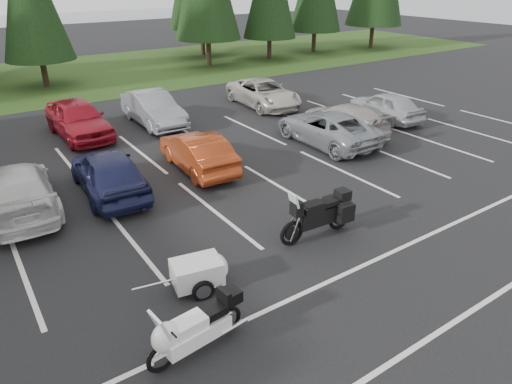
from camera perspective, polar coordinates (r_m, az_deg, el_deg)
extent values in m
plane|color=black|center=(12.92, -4.81, -4.87)|extent=(120.00, 120.00, 0.00)
cube|color=#253D13|center=(34.79, -25.47, 12.58)|extent=(80.00, 16.00, 0.01)
cube|color=slate|center=(65.74, -27.30, 17.49)|extent=(70.00, 50.00, 0.02)
cube|color=silver|center=(14.48, -8.76, -1.46)|extent=(32.00, 16.00, 0.01)
cylinder|color=#332316|center=(32.26, -25.02, 13.85)|extent=(0.36, 0.36, 2.26)
cylinder|color=#332316|center=(36.63, -5.94, 17.56)|extent=(0.36, 0.36, 2.69)
cylinder|color=#332316|center=(39.32, 1.68, 17.98)|extent=(0.36, 0.36, 2.33)
cylinder|color=#332316|center=(43.33, 7.26, 18.63)|extent=(0.36, 0.36, 2.47)
cylinder|color=#332316|center=(46.58, 14.29, 18.80)|extent=(0.36, 0.36, 2.83)
cylinder|color=#332316|center=(41.65, -6.71, 18.74)|extent=(0.36, 0.36, 3.00)
imported|color=silver|center=(15.35, -27.66, 0.25)|extent=(2.26, 4.98, 1.42)
imported|color=#1A1D42|center=(15.44, -17.99, 2.39)|extent=(2.04, 4.53, 1.51)
imported|color=#9E3514|center=(16.71, -7.32, 5.01)|extent=(1.72, 4.26, 1.37)
imported|color=gray|center=(19.49, 8.84, 7.96)|extent=(2.33, 4.94, 1.36)
imported|color=#B5ADA6|center=(20.86, 10.95, 8.95)|extent=(2.11, 4.67, 1.33)
imported|color=#ABACB0|center=(23.38, 15.88, 10.32)|extent=(1.91, 4.15, 1.38)
imported|color=maroon|center=(21.48, -21.35, 8.53)|extent=(2.11, 4.82, 1.62)
imported|color=gray|center=(22.30, -12.74, 10.12)|extent=(1.61, 4.60, 1.51)
imported|color=beige|center=(24.98, 0.95, 12.26)|extent=(2.62, 5.12, 1.38)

